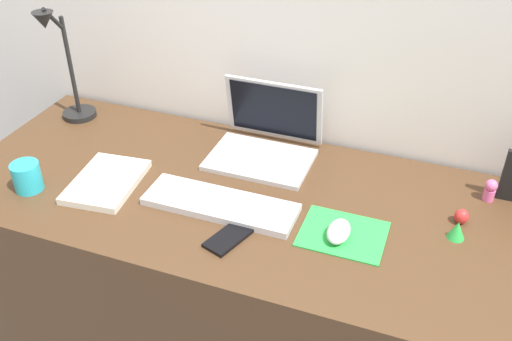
% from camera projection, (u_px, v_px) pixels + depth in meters
% --- Properties ---
extents(back_wall, '(2.99, 0.05, 1.60)m').
position_uv_depth(back_wall, '(309.00, 117.00, 1.80)').
color(back_wall, silver).
rests_on(back_wall, ground_plane).
extents(desk, '(1.79, 0.68, 0.74)m').
position_uv_depth(desk, '(267.00, 297.00, 1.75)').
color(desk, '#4C331E').
rests_on(desk, ground_plane).
extents(laptop, '(0.30, 0.25, 0.21)m').
position_uv_depth(laptop, '(266.00, 137.00, 1.71)').
color(laptop, silver).
rests_on(laptop, desk).
extents(keyboard, '(0.41, 0.13, 0.02)m').
position_uv_depth(keyboard, '(220.00, 204.00, 1.51)').
color(keyboard, silver).
rests_on(keyboard, desk).
extents(mousepad, '(0.21, 0.17, 0.00)m').
position_uv_depth(mousepad, '(343.00, 234.00, 1.42)').
color(mousepad, green).
rests_on(mousepad, desk).
extents(mouse, '(0.06, 0.10, 0.03)m').
position_uv_depth(mouse, '(339.00, 231.00, 1.40)').
color(mouse, silver).
rests_on(mouse, mousepad).
extents(cell_phone, '(0.10, 0.14, 0.01)m').
position_uv_depth(cell_phone, '(229.00, 238.00, 1.41)').
color(cell_phone, black).
rests_on(cell_phone, desk).
extents(desk_lamp, '(0.11, 0.16, 0.39)m').
position_uv_depth(desk_lamp, '(64.00, 69.00, 1.81)').
color(desk_lamp, black).
rests_on(desk_lamp, desk).
extents(notebook_pad, '(0.19, 0.26, 0.02)m').
position_uv_depth(notebook_pad, '(106.00, 182.00, 1.60)').
color(notebook_pad, silver).
rests_on(notebook_pad, desk).
extents(coffee_mug, '(0.08, 0.08, 0.08)m').
position_uv_depth(coffee_mug, '(27.00, 177.00, 1.56)').
color(coffee_mug, '#28B7CC').
rests_on(coffee_mug, desk).
extents(toy_figurine_green, '(0.04, 0.04, 0.05)m').
position_uv_depth(toy_figurine_green, '(457.00, 230.00, 1.40)').
color(toy_figurine_green, green).
rests_on(toy_figurine_green, desk).
extents(toy_figurine_pink, '(0.03, 0.03, 0.06)m').
position_uv_depth(toy_figurine_pink, '(490.00, 190.00, 1.53)').
color(toy_figurine_pink, pink).
rests_on(toy_figurine_pink, desk).
extents(toy_figurine_red, '(0.04, 0.04, 0.04)m').
position_uv_depth(toy_figurine_red, '(461.00, 216.00, 1.45)').
color(toy_figurine_red, red).
rests_on(toy_figurine_red, desk).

